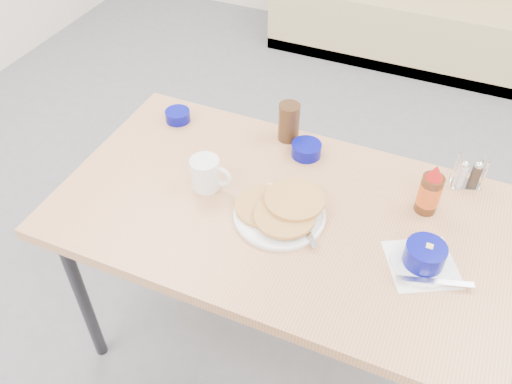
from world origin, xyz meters
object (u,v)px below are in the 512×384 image
at_px(butter_bowl, 306,150).
at_px(condiment_caddy, 468,175).
at_px(amber_tumbler, 289,122).
at_px(booth_bench, 418,6).
at_px(coffee_mug, 207,173).
at_px(creamer_bowl, 178,116).
at_px(dining_table, 281,223).
at_px(grits_setting, 424,258).
at_px(pancake_plate, 281,211).
at_px(syrup_bottle, 430,191).

xyz_separation_m(butter_bowl, condiment_caddy, (0.52, 0.06, 0.02)).
bearing_deg(amber_tumbler, booth_bench, 87.13).
relative_size(coffee_mug, creamer_bowl, 1.51).
bearing_deg(dining_table, creamer_bowl, 152.04).
bearing_deg(coffee_mug, condiment_caddy, 23.86).
bearing_deg(grits_setting, coffee_mug, 175.75).
distance_m(dining_table, grits_setting, 0.45).
bearing_deg(pancake_plate, dining_table, 102.48).
distance_m(dining_table, creamer_bowl, 0.60).
xyz_separation_m(creamer_bowl, butter_bowl, (0.50, -0.00, 0.00)).
relative_size(grits_setting, butter_bowl, 2.65).
distance_m(grits_setting, syrup_bottle, 0.23).
height_order(pancake_plate, syrup_bottle, syrup_bottle).
height_order(amber_tumbler, syrup_bottle, syrup_bottle).
height_order(coffee_mug, grits_setting, coffee_mug).
relative_size(booth_bench, syrup_bottle, 10.71).
bearing_deg(butter_bowl, booth_bench, 89.49).
bearing_deg(condiment_caddy, coffee_mug, -174.94).
bearing_deg(syrup_bottle, booth_bench, 99.75).
bearing_deg(amber_tumbler, syrup_bottle, -17.83).
bearing_deg(dining_table, amber_tumbler, 107.93).
xyz_separation_m(booth_bench, syrup_bottle, (0.41, -2.36, 0.49)).
distance_m(coffee_mug, condiment_caddy, 0.84).
distance_m(amber_tumbler, condiment_caddy, 0.62).
distance_m(booth_bench, amber_tumbler, 2.25).
relative_size(booth_bench, amber_tumbler, 13.57).
bearing_deg(syrup_bottle, dining_table, -156.77).
distance_m(grits_setting, creamer_bowl, 1.02).
height_order(pancake_plate, creamer_bowl, pancake_plate).
bearing_deg(coffee_mug, creamer_bowl, 133.79).
relative_size(booth_bench, condiment_caddy, 16.58).
bearing_deg(amber_tumbler, butter_bowl, -34.90).
relative_size(condiment_caddy, syrup_bottle, 0.65).
relative_size(amber_tumbler, condiment_caddy, 1.22).
height_order(coffee_mug, condiment_caddy, condiment_caddy).
bearing_deg(creamer_bowl, booth_bench, 76.95).
bearing_deg(pancake_plate, amber_tumbler, 107.51).
height_order(creamer_bowl, amber_tumbler, amber_tumbler).
relative_size(pancake_plate, syrup_bottle, 1.66).
height_order(dining_table, condiment_caddy, condiment_caddy).
relative_size(grits_setting, creamer_bowl, 2.99).
bearing_deg(condiment_caddy, pancake_plate, -162.30).
xyz_separation_m(grits_setting, syrup_bottle, (-0.03, 0.22, 0.04)).
bearing_deg(butter_bowl, coffee_mug, -131.03).
distance_m(dining_table, pancake_plate, 0.09).
bearing_deg(grits_setting, amber_tumbler, 144.70).
bearing_deg(booth_bench, coffee_mug, -95.84).
height_order(butter_bowl, condiment_caddy, condiment_caddy).
bearing_deg(pancake_plate, booth_bench, 90.14).
bearing_deg(pancake_plate, condiment_caddy, 36.49).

